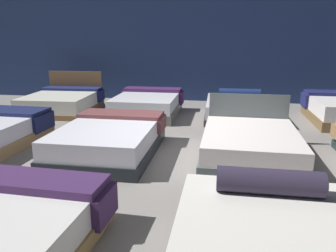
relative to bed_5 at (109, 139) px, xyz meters
The scene contains 7 objects.
ground_plane 1.14m from the bed_5, ahead, with size 18.00×18.00×0.02m, color gray.
showroom_back_wall 5.32m from the bed_5, 77.38° to the left, with size 18.00×0.06×3.50m, color navy.
bed_5 is the anchor object (origin of this frame).
bed_6 2.24m from the bed_5, ahead, with size 1.48×1.95×0.88m.
bed_8 3.73m from the bed_5, 127.47° to the left, with size 1.73×2.09×0.93m.
bed_9 2.83m from the bed_5, 90.18° to the left, with size 1.58×1.92×0.57m.
bed_10 3.65m from the bed_5, 52.55° to the left, with size 1.66×1.98×0.60m.
Camera 1 is at (0.68, -4.97, 1.84)m, focal length 35.78 mm.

